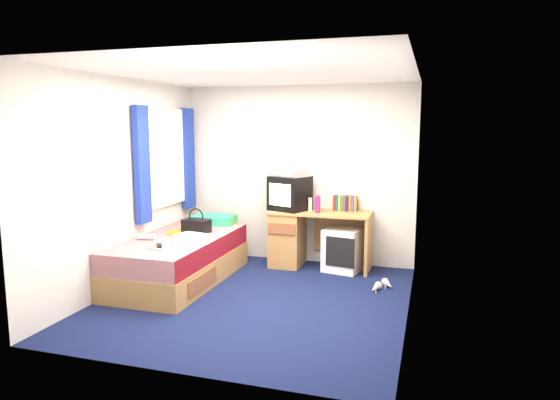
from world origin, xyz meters
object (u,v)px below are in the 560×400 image
(vcr, at_px, (290,173))
(colour_swatch_fan, at_px, (157,249))
(picture_frame, at_px, (355,206))
(handbag, at_px, (196,225))
(crt_tv, at_px, (290,193))
(white_heels, at_px, (382,286))
(bed, at_px, (179,259))
(storage_cube, at_px, (343,250))
(aerosol_can, at_px, (310,204))
(towel, at_px, (191,239))
(water_bottle, at_px, (147,237))
(pink_water_bottle, at_px, (318,205))
(desk, at_px, (300,236))
(magazine, at_px, (177,232))
(pillow, at_px, (214,220))
(remote_control, at_px, (159,246))

(vcr, xyz_separation_m, colour_swatch_fan, (-0.99, -1.70, -0.70))
(picture_frame, distance_m, handbag, 2.08)
(crt_tv, relative_size, white_heels, 1.41)
(bed, relative_size, storage_cube, 3.62)
(crt_tv, relative_size, picture_frame, 4.12)
(aerosol_can, height_order, towel, aerosol_can)
(crt_tv, xyz_separation_m, vcr, (0.00, 0.00, 0.27))
(bed, xyz_separation_m, aerosol_can, (1.36, 1.08, 0.57))
(water_bottle, xyz_separation_m, colour_swatch_fan, (0.37, -0.39, -0.03))
(towel, bearing_deg, crt_tv, 59.01)
(towel, xyz_separation_m, water_bottle, (-0.57, 0.00, -0.02))
(handbag, height_order, colour_swatch_fan, handbag)
(pink_water_bottle, height_order, aerosol_can, pink_water_bottle)
(desk, distance_m, aerosol_can, 0.45)
(crt_tv, height_order, magazine, crt_tv)
(crt_tv, bearing_deg, desk, 21.68)
(aerosol_can, bearing_deg, magazine, -150.02)
(desk, xyz_separation_m, pink_water_bottle, (0.26, -0.11, 0.45))
(vcr, bearing_deg, pink_water_bottle, 10.90)
(white_heels, bearing_deg, pillow, 168.07)
(colour_swatch_fan, bearing_deg, remote_control, 113.29)
(handbag, relative_size, colour_swatch_fan, 1.59)
(towel, xyz_separation_m, colour_swatch_fan, (-0.20, -0.39, -0.05))
(bed, bearing_deg, water_bottle, -141.40)
(pillow, bearing_deg, towel, -78.62)
(crt_tv, bearing_deg, pink_water_bottle, 7.10)
(handbag, distance_m, water_bottle, 0.66)
(bed, relative_size, white_heels, 4.87)
(vcr, distance_m, water_bottle, 2.01)
(vcr, relative_size, aerosol_can, 2.56)
(storage_cube, bearing_deg, vcr, -173.65)
(handbag, bearing_deg, desk, 39.39)
(storage_cube, bearing_deg, magazine, -146.35)
(desk, distance_m, remote_control, 1.97)
(pillow, height_order, handbag, handbag)
(magazine, relative_size, remote_control, 1.75)
(bed, bearing_deg, handbag, 74.73)
(magazine, bearing_deg, storage_cube, 22.37)
(colour_swatch_fan, relative_size, remote_control, 1.38)
(bed, height_order, pillow, pillow)
(towel, bearing_deg, bed, 140.86)
(vcr, bearing_deg, towel, -95.02)
(water_bottle, height_order, colour_swatch_fan, water_bottle)
(desk, relative_size, handbag, 3.72)
(pillow, relative_size, magazine, 1.98)
(pink_water_bottle, bearing_deg, desk, 157.73)
(crt_tv, distance_m, colour_swatch_fan, 2.02)
(pink_water_bottle, bearing_deg, water_bottle, -145.78)
(remote_control, bearing_deg, water_bottle, 107.53)
(desk, distance_m, vcr, 0.85)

